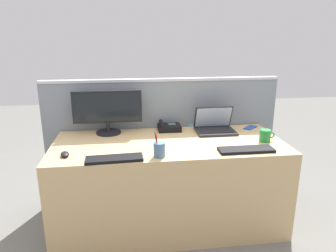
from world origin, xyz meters
TOP-DOWN VIEW (x-y plane):
  - ground_plane at (0.00, 0.00)m, footprint 10.00×10.00m
  - desk at (0.00, 0.00)m, footprint 1.88×0.81m
  - cubicle_divider at (-0.00, 0.45)m, footprint 2.19×0.08m
  - desktop_monitor at (-0.50, 0.30)m, footprint 0.60×0.22m
  - laptop at (0.45, 0.23)m, footprint 0.34×0.27m
  - desk_phone at (0.04, 0.31)m, footprint 0.21×0.16m
  - keyboard_main at (-0.43, -0.34)m, footprint 0.40×0.15m
  - keyboard_spare at (0.55, -0.28)m, footprint 0.42×0.13m
  - computer_mouse_right_hand at (-0.79, -0.22)m, footprint 0.08×0.11m
  - pen_cup at (-0.11, -0.31)m, footprint 0.08×0.08m
  - cell_phone_blue_case at (0.81, 0.28)m, footprint 0.16×0.15m
  - coffee_mug at (0.79, -0.09)m, footprint 0.13×0.09m

SIDE VIEW (x-z plane):
  - ground_plane at x=0.00m, z-range 0.00..0.00m
  - desk at x=0.00m, z-range 0.00..0.75m
  - cubicle_divider at x=0.00m, z-range 0.00..1.21m
  - cell_phone_blue_case at x=0.81m, z-range 0.75..0.76m
  - keyboard_main at x=-0.43m, z-range 0.75..0.77m
  - keyboard_spare at x=0.55m, z-range 0.75..0.77m
  - computer_mouse_right_hand at x=-0.79m, z-range 0.75..0.78m
  - desk_phone at x=0.04m, z-range 0.74..0.82m
  - coffee_mug at x=0.79m, z-range 0.75..0.85m
  - laptop at x=0.45m, z-range 0.69..0.92m
  - pen_cup at x=-0.11m, z-range 0.72..0.89m
  - desktop_monitor at x=-0.50m, z-range 0.77..1.15m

